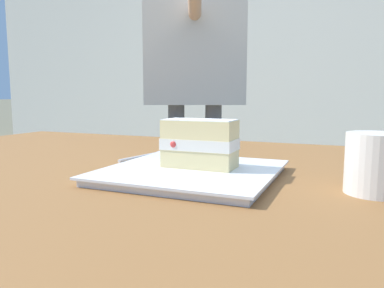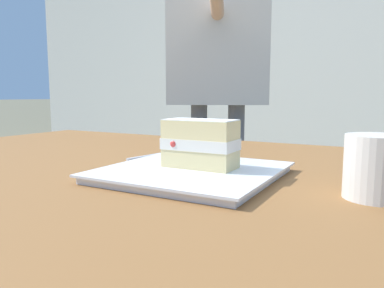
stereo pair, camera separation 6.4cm
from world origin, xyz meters
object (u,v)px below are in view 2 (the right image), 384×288
(parked_car_extra, at_px, (360,96))
(dessert_plate, at_px, (192,172))
(diner_person, at_px, (218,45))
(dessert_fork, at_px, (159,155))
(cake_slice, at_px, (200,143))
(coffee_cup, at_px, (376,166))
(patio_table, at_px, (140,202))

(parked_car_extra, bearing_deg, dessert_plate, -86.34)
(diner_person, bearing_deg, dessert_fork, -75.18)
(cake_slice, bearing_deg, dessert_plate, -124.07)
(cake_slice, bearing_deg, diner_person, 113.05)
(parked_car_extra, bearing_deg, coffee_cup, -85.59)
(dessert_fork, height_order, coffee_cup, coffee_cup)
(patio_table, xyz_separation_m, diner_person, (-0.22, 0.86, 0.44))
(dessert_plate, relative_size, parked_car_extra, 0.08)
(patio_table, height_order, cake_slice, cake_slice)
(dessert_plate, distance_m, cake_slice, 0.05)
(patio_table, height_order, dessert_fork, dessert_fork)
(patio_table, height_order, parked_car_extra, parked_car_extra)
(cake_slice, distance_m, coffee_cup, 0.28)
(diner_person, relative_size, parked_car_extra, 0.41)
(patio_table, distance_m, dessert_plate, 0.19)
(cake_slice, relative_size, coffee_cup, 1.45)
(cake_slice, relative_size, dessert_fork, 0.76)
(diner_person, bearing_deg, patio_table, -75.70)
(dessert_fork, bearing_deg, coffee_cup, -18.77)
(cake_slice, bearing_deg, parked_car_extra, 93.69)
(dessert_fork, relative_size, diner_person, 0.11)
(patio_table, xyz_separation_m, coffee_cup, (0.45, -0.06, 0.13))
(patio_table, bearing_deg, dessert_fork, 100.27)
(coffee_cup, height_order, diner_person, diner_person)
(dessert_fork, height_order, diner_person, diner_person)
(dessert_plate, xyz_separation_m, coffee_cup, (0.29, 0.00, 0.04))
(dessert_fork, xyz_separation_m, diner_person, (-0.20, 0.76, 0.35))
(dessert_plate, relative_size, coffee_cup, 3.25)
(cake_slice, distance_m, parked_car_extra, 21.95)
(dessert_plate, height_order, dessert_fork, dessert_plate)
(dessert_fork, bearing_deg, patio_table, -79.73)
(patio_table, distance_m, dessert_fork, 0.13)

